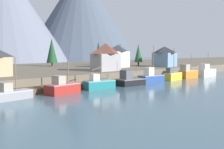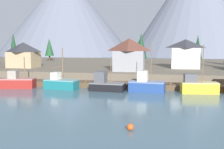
{
  "view_description": "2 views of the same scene",
  "coord_description": "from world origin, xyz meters",
  "px_view_note": "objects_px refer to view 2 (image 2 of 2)",
  "views": [
    {
      "loc": [
        -42.92,
        -44.36,
        7.81
      ],
      "look_at": [
        -1.11,
        2.18,
        2.28
      ],
      "focal_mm": 43.98,
      "sensor_mm": 36.0,
      "label": 1
    },
    {
      "loc": [
        11.0,
        -51.57,
        8.78
      ],
      "look_at": [
        0.59,
        3.52,
        2.34
      ],
      "focal_mm": 44.94,
      "sensor_mm": 36.0,
      "label": 2
    }
  ],
  "objects_px": {
    "fishing_boat_teal": "(61,83)",
    "channel_buoy": "(130,127)",
    "conifer_near_left": "(141,46)",
    "house_grey": "(129,54)",
    "fishing_boat_red": "(18,82)",
    "house_white": "(185,54)",
    "conifer_back_right": "(49,47)",
    "fishing_boat_blue": "(146,85)",
    "conifer_mid_right": "(13,45)",
    "conifer_near_right": "(198,47)",
    "fishing_boat_black": "(106,84)",
    "house_tan": "(23,55)",
    "fishing_boat_yellow": "(198,86)"
  },
  "relations": [
    {
      "from": "fishing_boat_teal",
      "to": "channel_buoy",
      "type": "height_order",
      "value": "fishing_boat_teal"
    },
    {
      "from": "conifer_near_left",
      "to": "house_grey",
      "type": "bearing_deg",
      "value": -90.6
    },
    {
      "from": "fishing_boat_red",
      "to": "house_grey",
      "type": "xyz_separation_m",
      "value": [
        20.25,
        11.63,
        5.02
      ]
    },
    {
      "from": "fishing_boat_teal",
      "to": "house_white",
      "type": "relative_size",
      "value": 1.1
    },
    {
      "from": "fishing_boat_red",
      "to": "conifer_back_right",
      "type": "relative_size",
      "value": 0.86
    },
    {
      "from": "conifer_near_left",
      "to": "channel_buoy",
      "type": "xyz_separation_m",
      "value": [
        4.19,
        -61.94,
        -7.34
      ]
    },
    {
      "from": "fishing_boat_blue",
      "to": "conifer_mid_right",
      "type": "xyz_separation_m",
      "value": [
        -40.52,
        25.88,
        6.63
      ]
    },
    {
      "from": "conifer_near_left",
      "to": "conifer_near_right",
      "type": "xyz_separation_m",
      "value": [
        16.77,
        -4.09,
        -0.39
      ]
    },
    {
      "from": "fishing_boat_blue",
      "to": "fishing_boat_black",
      "type": "bearing_deg",
      "value": -172.81
    },
    {
      "from": "conifer_mid_right",
      "to": "house_tan",
      "type": "bearing_deg",
      "value": -50.2
    },
    {
      "from": "house_tan",
      "to": "conifer_mid_right",
      "type": "xyz_separation_m",
      "value": [
        -8.65,
        10.38,
        2.16
      ]
    },
    {
      "from": "fishing_boat_red",
      "to": "fishing_boat_yellow",
      "type": "height_order",
      "value": "fishing_boat_yellow"
    },
    {
      "from": "conifer_mid_right",
      "to": "fishing_boat_teal",
      "type": "bearing_deg",
      "value": -46.66
    },
    {
      "from": "fishing_boat_teal",
      "to": "fishing_boat_blue",
      "type": "distance_m",
      "value": 16.13
    },
    {
      "from": "house_grey",
      "to": "conifer_near_right",
      "type": "height_order",
      "value": "conifer_near_right"
    },
    {
      "from": "fishing_boat_black",
      "to": "house_tan",
      "type": "relative_size",
      "value": 0.91
    },
    {
      "from": "fishing_boat_blue",
      "to": "conifer_back_right",
      "type": "distance_m",
      "value": 55.62
    },
    {
      "from": "fishing_boat_teal",
      "to": "house_white",
      "type": "xyz_separation_m",
      "value": [
        24.13,
        20.19,
        5.0
      ]
    },
    {
      "from": "fishing_boat_blue",
      "to": "channel_buoy",
      "type": "relative_size",
      "value": 12.89
    },
    {
      "from": "fishing_boat_yellow",
      "to": "house_grey",
      "type": "height_order",
      "value": "house_grey"
    },
    {
      "from": "fishing_boat_yellow",
      "to": "house_white",
      "type": "bearing_deg",
      "value": 84.97
    },
    {
      "from": "conifer_mid_right",
      "to": "conifer_back_right",
      "type": "relative_size",
      "value": 1.16
    },
    {
      "from": "fishing_boat_yellow",
      "to": "conifer_near_right",
      "type": "height_order",
      "value": "conifer_near_right"
    },
    {
      "from": "house_grey",
      "to": "conifer_near_right",
      "type": "distance_m",
      "value": 29.41
    },
    {
      "from": "conifer_near_right",
      "to": "channel_buoy",
      "type": "xyz_separation_m",
      "value": [
        -12.58,
        -57.85,
        -6.95
      ]
    },
    {
      "from": "fishing_boat_blue",
      "to": "channel_buoy",
      "type": "height_order",
      "value": "fishing_boat_blue"
    },
    {
      "from": "conifer_near_right",
      "to": "house_grey",
      "type": "bearing_deg",
      "value": -125.49
    },
    {
      "from": "fishing_boat_black",
      "to": "fishing_boat_blue",
      "type": "distance_m",
      "value": 7.34
    },
    {
      "from": "house_tan",
      "to": "conifer_back_right",
      "type": "relative_size",
      "value": 0.92
    },
    {
      "from": "fishing_boat_black",
      "to": "conifer_back_right",
      "type": "bearing_deg",
      "value": 128.76
    },
    {
      "from": "fishing_boat_yellow",
      "to": "conifer_near_right",
      "type": "bearing_deg",
      "value": 76.54
    },
    {
      "from": "fishing_boat_teal",
      "to": "house_white",
      "type": "distance_m",
      "value": 31.86
    },
    {
      "from": "conifer_near_left",
      "to": "conifer_back_right",
      "type": "height_order",
      "value": "conifer_near_left"
    },
    {
      "from": "conifer_mid_right",
      "to": "conifer_back_right",
      "type": "xyz_separation_m",
      "value": [
        4.3,
        15.92,
        -0.7
      ]
    },
    {
      "from": "fishing_boat_black",
      "to": "house_white",
      "type": "xyz_separation_m",
      "value": [
        15.34,
        20.31,
        4.93
      ]
    },
    {
      "from": "fishing_boat_red",
      "to": "conifer_near_left",
      "type": "height_order",
      "value": "conifer_near_left"
    },
    {
      "from": "channel_buoy",
      "to": "fishing_boat_black",
      "type": "bearing_deg",
      "value": 107.83
    },
    {
      "from": "fishing_boat_blue",
      "to": "house_grey",
      "type": "height_order",
      "value": "house_grey"
    },
    {
      "from": "fishing_boat_teal",
      "to": "conifer_near_left",
      "type": "height_order",
      "value": "conifer_near_left"
    },
    {
      "from": "house_tan",
      "to": "house_white",
      "type": "relative_size",
      "value": 1.01
    },
    {
      "from": "fishing_boat_teal",
      "to": "conifer_back_right",
      "type": "distance_m",
      "value": 46.75
    },
    {
      "from": "house_white",
      "to": "fishing_boat_blue",
      "type": "bearing_deg",
      "value": -111.6
    },
    {
      "from": "house_grey",
      "to": "house_white",
      "type": "xyz_separation_m",
      "value": [
        12.59,
        8.87,
        -0.08
      ]
    },
    {
      "from": "fishing_boat_yellow",
      "to": "house_grey",
      "type": "xyz_separation_m",
      "value": [
        -13.53,
        11.18,
        4.97
      ]
    },
    {
      "from": "channel_buoy",
      "to": "house_white",
      "type": "bearing_deg",
      "value": 79.27
    },
    {
      "from": "house_tan",
      "to": "fishing_boat_black",
      "type": "bearing_deg",
      "value": -32.43
    },
    {
      "from": "fishing_boat_black",
      "to": "conifer_near_right",
      "type": "height_order",
      "value": "conifer_near_right"
    },
    {
      "from": "fishing_boat_red",
      "to": "conifer_near_left",
      "type": "bearing_deg",
      "value": 52.62
    },
    {
      "from": "fishing_boat_teal",
      "to": "conifer_near_left",
      "type": "xyz_separation_m",
      "value": [
        11.84,
        39.33,
        6.6
      ]
    },
    {
      "from": "fishing_boat_yellow",
      "to": "house_tan",
      "type": "relative_size",
      "value": 1.18
    }
  ]
}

